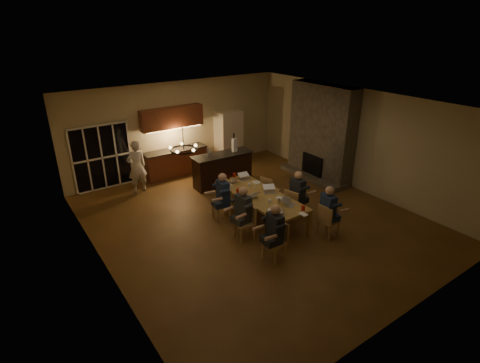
% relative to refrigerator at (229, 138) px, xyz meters
% --- Properties ---
extents(floor, '(9.00, 9.00, 0.00)m').
position_rel_refrigerator_xyz_m(floor, '(-1.90, -4.15, -1.00)').
color(floor, brown).
rests_on(floor, ground).
extents(back_wall, '(8.00, 0.04, 3.20)m').
position_rel_refrigerator_xyz_m(back_wall, '(-1.90, 0.37, 0.60)').
color(back_wall, '#C6B98C').
rests_on(back_wall, ground).
extents(left_wall, '(0.04, 9.00, 3.20)m').
position_rel_refrigerator_xyz_m(left_wall, '(-5.92, -4.15, 0.60)').
color(left_wall, '#C6B98C').
rests_on(left_wall, ground).
extents(right_wall, '(0.04, 9.00, 3.20)m').
position_rel_refrigerator_xyz_m(right_wall, '(2.12, -4.15, 0.60)').
color(right_wall, '#C6B98C').
rests_on(right_wall, ground).
extents(ceiling, '(8.00, 9.00, 0.04)m').
position_rel_refrigerator_xyz_m(ceiling, '(-1.90, -4.15, 2.22)').
color(ceiling, white).
rests_on(ceiling, back_wall).
extents(french_doors, '(1.86, 0.08, 2.10)m').
position_rel_refrigerator_xyz_m(french_doors, '(-4.60, 0.32, 0.05)').
color(french_doors, black).
rests_on(french_doors, ground).
extents(fireplace, '(0.58, 2.50, 3.20)m').
position_rel_refrigerator_xyz_m(fireplace, '(1.80, -2.95, 0.60)').
color(fireplace, '#5F584B').
rests_on(fireplace, ground).
extents(kitchenette, '(2.24, 0.68, 2.40)m').
position_rel_refrigerator_xyz_m(kitchenette, '(-2.20, 0.05, 0.20)').
color(kitchenette, brown).
rests_on(kitchenette, ground).
extents(refrigerator, '(0.90, 0.68, 2.00)m').
position_rel_refrigerator_xyz_m(refrigerator, '(0.00, 0.00, 0.00)').
color(refrigerator, beige).
rests_on(refrigerator, ground).
extents(dining_table, '(1.10, 2.90, 0.75)m').
position_rel_refrigerator_xyz_m(dining_table, '(-1.75, -4.21, -0.62)').
color(dining_table, '#A38341').
rests_on(dining_table, ground).
extents(bar_island, '(2.05, 0.76, 1.08)m').
position_rel_refrigerator_xyz_m(bar_island, '(-1.32, -1.64, -0.46)').
color(bar_island, black).
rests_on(bar_island, ground).
extents(chair_left_near, '(0.51, 0.51, 0.89)m').
position_rel_refrigerator_xyz_m(chair_left_near, '(-2.59, -5.86, -0.55)').
color(chair_left_near, tan).
rests_on(chair_left_near, ground).
extents(chair_left_mid, '(0.50, 0.50, 0.89)m').
position_rel_refrigerator_xyz_m(chair_left_mid, '(-2.66, -4.76, -0.55)').
color(chair_left_mid, tan).
rests_on(chair_left_mid, ground).
extents(chair_left_far, '(0.49, 0.49, 0.89)m').
position_rel_refrigerator_xyz_m(chair_left_far, '(-2.59, -3.56, -0.55)').
color(chair_left_far, tan).
rests_on(chair_left_far, ground).
extents(chair_right_near, '(0.47, 0.47, 0.89)m').
position_rel_refrigerator_xyz_m(chair_right_near, '(-0.85, -5.88, -0.55)').
color(chair_right_near, tan).
rests_on(chair_right_near, ground).
extents(chair_right_mid, '(0.53, 0.53, 0.89)m').
position_rel_refrigerator_xyz_m(chair_right_mid, '(-0.93, -4.71, -0.55)').
color(chair_right_mid, tan).
rests_on(chair_right_mid, ground).
extents(chair_right_far, '(0.53, 0.53, 0.89)m').
position_rel_refrigerator_xyz_m(chair_right_far, '(-0.91, -3.63, -0.55)').
color(chair_right_far, tan).
rests_on(chair_right_far, ground).
extents(person_left_near, '(0.64, 0.64, 1.38)m').
position_rel_refrigerator_xyz_m(person_left_near, '(-2.61, -5.86, -0.31)').
color(person_left_near, '#202429').
rests_on(person_left_near, ground).
extents(person_right_near, '(0.71, 0.71, 1.38)m').
position_rel_refrigerator_xyz_m(person_right_near, '(-0.89, -5.85, -0.31)').
color(person_right_near, '#1F2C4E').
rests_on(person_right_near, ground).
extents(person_left_mid, '(0.66, 0.66, 1.38)m').
position_rel_refrigerator_xyz_m(person_left_mid, '(-2.64, -4.67, -0.31)').
color(person_left_mid, '#31373B').
rests_on(person_left_mid, ground).
extents(person_right_mid, '(0.62, 0.62, 1.38)m').
position_rel_refrigerator_xyz_m(person_right_mid, '(-0.84, -4.69, -0.31)').
color(person_right_mid, '#202429').
rests_on(person_right_mid, ground).
extents(person_left_far, '(0.67, 0.67, 1.38)m').
position_rel_refrigerator_xyz_m(person_left_far, '(-2.58, -3.65, -0.31)').
color(person_left_far, '#1F2C4E').
rests_on(person_left_far, ground).
extents(standing_person, '(0.64, 0.45, 1.69)m').
position_rel_refrigerator_xyz_m(standing_person, '(-3.81, -0.56, -0.15)').
color(standing_person, silver).
rests_on(standing_person, ground).
extents(chandelier, '(0.55, 0.55, 0.03)m').
position_rel_refrigerator_xyz_m(chandelier, '(-4.32, -5.02, 1.75)').
color(chandelier, black).
rests_on(chandelier, ceiling).
extents(laptop_a, '(0.41, 0.39, 0.23)m').
position_rel_refrigerator_xyz_m(laptop_a, '(-2.04, -5.23, -0.14)').
color(laptop_a, silver).
rests_on(laptop_a, dining_table).
extents(laptop_b, '(0.42, 0.41, 0.23)m').
position_rel_refrigerator_xyz_m(laptop_b, '(-1.50, -5.12, -0.14)').
color(laptop_b, silver).
rests_on(laptop_b, dining_table).
extents(laptop_c, '(0.34, 0.30, 0.23)m').
position_rel_refrigerator_xyz_m(laptop_c, '(-2.04, -4.17, -0.14)').
color(laptop_c, silver).
rests_on(laptop_c, dining_table).
extents(laptop_d, '(0.41, 0.39, 0.23)m').
position_rel_refrigerator_xyz_m(laptop_d, '(-1.45, -4.24, -0.14)').
color(laptop_d, silver).
rests_on(laptop_d, dining_table).
extents(laptop_e, '(0.36, 0.33, 0.23)m').
position_rel_refrigerator_xyz_m(laptop_e, '(-1.95, -3.07, -0.14)').
color(laptop_e, silver).
rests_on(laptop_e, dining_table).
extents(laptop_f, '(0.35, 0.32, 0.23)m').
position_rel_refrigerator_xyz_m(laptop_f, '(-1.48, -3.13, -0.14)').
color(laptop_f, silver).
rests_on(laptop_f, dining_table).
extents(mug_front, '(0.08, 0.08, 0.10)m').
position_rel_refrigerator_xyz_m(mug_front, '(-1.85, -4.73, -0.20)').
color(mug_front, white).
rests_on(mug_front, dining_table).
extents(mug_mid, '(0.08, 0.08, 0.10)m').
position_rel_refrigerator_xyz_m(mug_mid, '(-1.67, -3.60, -0.20)').
color(mug_mid, white).
rests_on(mug_mid, dining_table).
extents(mug_back, '(0.07, 0.07, 0.10)m').
position_rel_refrigerator_xyz_m(mug_back, '(-2.15, -3.42, -0.20)').
color(mug_back, white).
rests_on(mug_back, dining_table).
extents(redcup_near, '(0.10, 0.10, 0.12)m').
position_rel_refrigerator_xyz_m(redcup_near, '(-1.42, -5.52, -0.19)').
color(redcup_near, '#B6190C').
rests_on(redcup_near, dining_table).
extents(redcup_mid, '(0.08, 0.08, 0.12)m').
position_rel_refrigerator_xyz_m(redcup_mid, '(-2.17, -3.77, -0.19)').
color(redcup_mid, '#B6190C').
rests_on(redcup_mid, dining_table).
extents(redcup_far, '(0.09, 0.09, 0.12)m').
position_rel_refrigerator_xyz_m(redcup_far, '(-1.63, -2.79, -0.19)').
color(redcup_far, '#B6190C').
rests_on(redcup_far, dining_table).
extents(can_silver, '(0.07, 0.07, 0.12)m').
position_rel_refrigerator_xyz_m(can_silver, '(-1.66, -4.88, -0.19)').
color(can_silver, '#B2B2B7').
rests_on(can_silver, dining_table).
extents(can_cola, '(0.06, 0.06, 0.12)m').
position_rel_refrigerator_xyz_m(can_cola, '(-1.85, -2.82, -0.19)').
color(can_cola, '#3F0F0C').
rests_on(can_cola, dining_table).
extents(plate_near, '(0.24, 0.24, 0.02)m').
position_rel_refrigerator_xyz_m(plate_near, '(-1.45, -4.69, -0.24)').
color(plate_near, white).
rests_on(plate_near, dining_table).
extents(plate_left, '(0.25, 0.25, 0.02)m').
position_rel_refrigerator_xyz_m(plate_left, '(-2.05, -5.10, -0.24)').
color(plate_left, white).
rests_on(plate_left, dining_table).
extents(plate_far, '(0.25, 0.25, 0.02)m').
position_rel_refrigerator_xyz_m(plate_far, '(-1.35, -3.51, -0.24)').
color(plate_far, white).
rests_on(plate_far, dining_table).
extents(notepad, '(0.16, 0.21, 0.01)m').
position_rel_refrigerator_xyz_m(notepad, '(-1.56, -5.68, -0.24)').
color(notepad, white).
rests_on(notepad, dining_table).
extents(bar_bottle, '(0.07, 0.07, 0.24)m').
position_rel_refrigerator_xyz_m(bar_bottle, '(-1.78, -1.54, 0.20)').
color(bar_bottle, '#99999E').
rests_on(bar_bottle, bar_island).
extents(bar_blender, '(0.15, 0.15, 0.44)m').
position_rel_refrigerator_xyz_m(bar_blender, '(-0.84, -1.64, 0.30)').
color(bar_blender, silver).
rests_on(bar_blender, bar_island).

